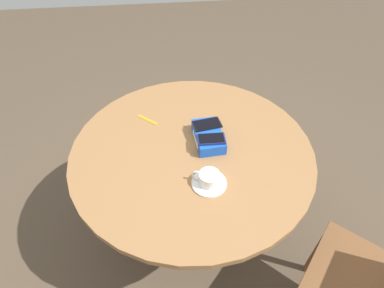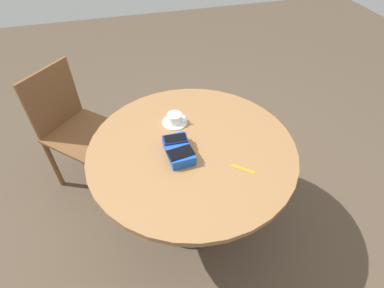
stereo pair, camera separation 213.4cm
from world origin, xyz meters
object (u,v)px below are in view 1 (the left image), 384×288
round_table (192,161)px  phone_navy (211,139)px  saucer (209,183)px  lanyard_strap (147,120)px  phone_box (208,136)px  coffee_cup (209,178)px  phone_black (207,124)px

round_table → phone_navy: bearing=77.2°
phone_navy → saucer: (0.20, -0.04, -0.06)m
saucer → lanyard_strap: bearing=-150.7°
round_table → phone_box: size_ratio=5.14×
phone_box → coffee_cup: bearing=-8.7°
phone_navy → phone_black: bearing=-178.5°
phone_box → phone_black: phone_black is taller
lanyard_strap → round_table: bearing=42.6°
round_table → phone_black: bearing=135.8°
phone_black → lanyard_strap: (-0.14, -0.29, -0.06)m
phone_box → phone_navy: 0.06m
phone_black → coffee_cup: size_ratio=1.25×
phone_black → coffee_cup: bearing=-7.5°
lanyard_strap → phone_black: bearing=64.4°
phone_navy → coffee_cup: 0.21m
phone_black → coffee_cup: phone_black is taller
phone_black → phone_navy: (0.10, 0.00, 0.00)m
round_table → lanyard_strap: lanyard_strap is taller
phone_black → round_table: bearing=-44.2°
lanyard_strap → phone_navy: bearing=50.1°
phone_box → phone_navy: (0.05, 0.00, 0.03)m
phone_box → phone_black: size_ratio=1.55×
phone_navy → saucer: bearing=-11.3°
phone_box → lanyard_strap: phone_box is taller
round_table → coffee_cup: size_ratio=9.93×
round_table → phone_box: bearing=112.9°
coffee_cup → phone_navy: bearing=167.9°
saucer → coffee_cup: size_ratio=1.29×
phone_navy → saucer: 0.21m
round_table → phone_black: (-0.08, 0.08, 0.16)m
phone_box → coffee_cup: (0.25, -0.04, 0.01)m
phone_box → saucer: bearing=-8.1°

